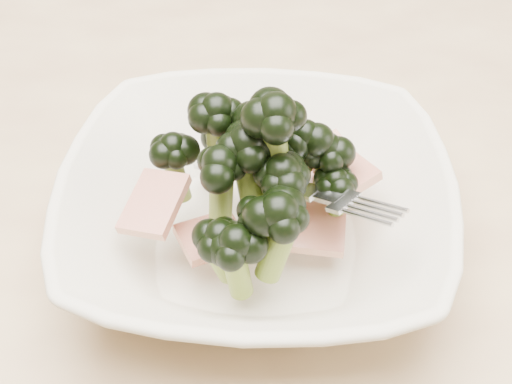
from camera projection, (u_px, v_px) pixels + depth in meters
dining_table at (150, 275)px, 0.62m from camera, size 1.20×0.80×0.75m
broccoli_dish at (257, 204)px, 0.48m from camera, size 0.29×0.29×0.14m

